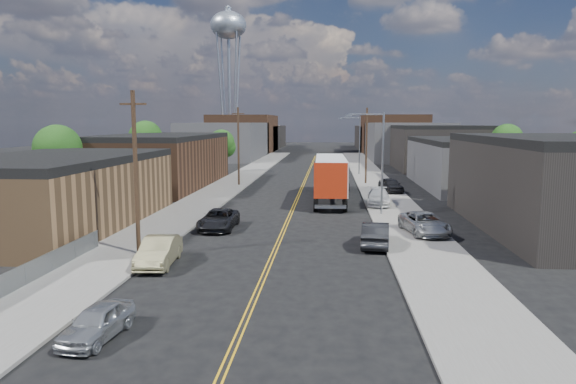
% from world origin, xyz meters
% --- Properties ---
extents(ground, '(260.00, 260.00, 0.00)m').
position_xyz_m(ground, '(0.00, 60.00, 0.00)').
color(ground, black).
rests_on(ground, ground).
extents(centerline, '(0.32, 120.00, 0.01)m').
position_xyz_m(centerline, '(0.00, 45.00, 0.01)').
color(centerline, gold).
rests_on(centerline, ground).
extents(sidewalk_left, '(5.00, 140.00, 0.15)m').
position_xyz_m(sidewalk_left, '(-9.50, 45.00, 0.07)').
color(sidewalk_left, slate).
rests_on(sidewalk_left, ground).
extents(sidewalk_right, '(5.00, 140.00, 0.15)m').
position_xyz_m(sidewalk_right, '(9.50, 45.00, 0.07)').
color(sidewalk_right, slate).
rests_on(sidewalk_right, ground).
extents(warehouse_tan, '(12.00, 22.00, 5.60)m').
position_xyz_m(warehouse_tan, '(-18.00, 18.00, 2.80)').
color(warehouse_tan, brown).
rests_on(warehouse_tan, ground).
extents(warehouse_brown, '(12.00, 26.00, 6.60)m').
position_xyz_m(warehouse_brown, '(-18.00, 44.00, 3.30)').
color(warehouse_brown, '#442A1B').
rests_on(warehouse_brown, ground).
extents(industrial_right_b, '(14.00, 24.00, 6.10)m').
position_xyz_m(industrial_right_b, '(22.00, 46.00, 3.05)').
color(industrial_right_b, '#373639').
rests_on(industrial_right_b, ground).
extents(industrial_right_c, '(14.00, 22.00, 7.60)m').
position_xyz_m(industrial_right_c, '(22.00, 72.00, 3.80)').
color(industrial_right_c, black).
rests_on(industrial_right_c, ground).
extents(skyline_left_a, '(16.00, 30.00, 8.00)m').
position_xyz_m(skyline_left_a, '(-20.00, 95.00, 4.00)').
color(skyline_left_a, '#373639').
rests_on(skyline_left_a, ground).
extents(skyline_right_a, '(16.00, 30.00, 8.00)m').
position_xyz_m(skyline_right_a, '(20.00, 95.00, 4.00)').
color(skyline_right_a, '#373639').
rests_on(skyline_right_a, ground).
extents(skyline_left_b, '(16.00, 26.00, 10.00)m').
position_xyz_m(skyline_left_b, '(-20.00, 120.00, 5.00)').
color(skyline_left_b, '#442A1B').
rests_on(skyline_left_b, ground).
extents(skyline_right_b, '(16.00, 26.00, 10.00)m').
position_xyz_m(skyline_right_b, '(20.00, 120.00, 5.00)').
color(skyline_right_b, '#442A1B').
rests_on(skyline_right_b, ground).
extents(skyline_left_c, '(16.00, 40.00, 7.00)m').
position_xyz_m(skyline_left_c, '(-20.00, 140.00, 3.50)').
color(skyline_left_c, black).
rests_on(skyline_left_c, ground).
extents(skyline_right_c, '(16.00, 40.00, 7.00)m').
position_xyz_m(skyline_right_c, '(20.00, 140.00, 3.50)').
color(skyline_right_c, black).
rests_on(skyline_right_c, ground).
extents(water_tower, '(9.00, 9.00, 36.90)m').
position_xyz_m(water_tower, '(-22.00, 110.00, 30.65)').
color(water_tower, gray).
rests_on(water_tower, ground).
extents(streetlight_near, '(3.39, 0.25, 9.00)m').
position_xyz_m(streetlight_near, '(7.60, 25.00, 5.33)').
color(streetlight_near, gray).
rests_on(streetlight_near, ground).
extents(streetlight_far, '(3.39, 0.25, 9.00)m').
position_xyz_m(streetlight_far, '(7.60, 60.00, 5.33)').
color(streetlight_far, gray).
rests_on(streetlight_far, ground).
extents(utility_pole_left_near, '(1.60, 0.26, 10.00)m').
position_xyz_m(utility_pole_left_near, '(-8.20, 10.00, 5.14)').
color(utility_pole_left_near, black).
rests_on(utility_pole_left_near, ground).
extents(utility_pole_left_far, '(1.60, 0.26, 10.00)m').
position_xyz_m(utility_pole_left_far, '(-8.20, 45.00, 5.14)').
color(utility_pole_left_far, black).
rests_on(utility_pole_left_far, ground).
extents(utility_pole_right, '(1.60, 0.26, 10.00)m').
position_xyz_m(utility_pole_right, '(8.20, 48.00, 5.14)').
color(utility_pole_right, black).
rests_on(utility_pole_right, ground).
extents(chainlink_fence, '(0.05, 16.00, 1.22)m').
position_xyz_m(chainlink_fence, '(-11.50, 3.50, 0.66)').
color(chainlink_fence, slate).
rests_on(chainlink_fence, ground).
extents(tree_left_near, '(4.85, 4.76, 7.91)m').
position_xyz_m(tree_left_near, '(-23.94, 30.00, 5.18)').
color(tree_left_near, black).
rests_on(tree_left_near, ground).
extents(tree_left_mid, '(5.10, 5.04, 8.37)m').
position_xyz_m(tree_left_mid, '(-23.94, 55.00, 5.48)').
color(tree_left_mid, black).
rests_on(tree_left_mid, ground).
extents(tree_left_far, '(4.35, 4.20, 6.97)m').
position_xyz_m(tree_left_far, '(-13.94, 62.00, 4.57)').
color(tree_left_far, black).
rests_on(tree_left_far, ground).
extents(tree_right_far, '(4.85, 4.76, 7.91)m').
position_xyz_m(tree_right_far, '(30.06, 60.00, 5.18)').
color(tree_right_far, black).
rests_on(tree_right_far, ground).
extents(semi_truck, '(3.19, 17.43, 4.56)m').
position_xyz_m(semi_truck, '(3.53, 34.18, 2.60)').
color(semi_truck, silver).
rests_on(semi_truck, ground).
extents(car_left_a, '(1.95, 3.96, 1.30)m').
position_xyz_m(car_left_a, '(-5.26, -2.00, 0.65)').
color(car_left_a, '#B3B6B8').
rests_on(car_left_a, ground).
extents(car_left_b, '(2.09, 5.04, 1.62)m').
position_xyz_m(car_left_b, '(-6.25, 8.00, 0.81)').
color(car_left_b, '#878058').
rests_on(car_left_b, ground).
extents(car_left_c, '(2.54, 5.47, 1.52)m').
position_xyz_m(car_left_c, '(-5.00, 18.14, 0.76)').
color(car_left_c, black).
rests_on(car_left_c, ground).
extents(car_right_oncoming, '(2.24, 5.11, 1.63)m').
position_xyz_m(car_right_oncoming, '(6.49, 13.55, 0.82)').
color(car_right_oncoming, black).
rests_on(car_right_oncoming, ground).
extents(car_right_lot_a, '(3.42, 5.83, 1.52)m').
position_xyz_m(car_right_lot_a, '(10.30, 17.15, 0.91)').
color(car_right_lot_a, '#A3A6A8').
rests_on(car_right_lot_a, sidewalk_right).
extents(car_right_lot_b, '(2.53, 5.38, 1.52)m').
position_xyz_m(car_right_lot_b, '(8.20, 30.06, 0.91)').
color(car_right_lot_b, silver).
rests_on(car_right_lot_b, sidewalk_right).
extents(car_right_lot_c, '(2.85, 5.02, 1.61)m').
position_xyz_m(car_right_lot_c, '(10.49, 39.54, 0.95)').
color(car_right_lot_c, black).
rests_on(car_right_lot_c, sidewalk_right).
extents(car_ahead_truck, '(2.75, 5.40, 1.46)m').
position_xyz_m(car_ahead_truck, '(4.50, 42.64, 0.73)').
color(car_ahead_truck, black).
rests_on(car_ahead_truck, ground).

